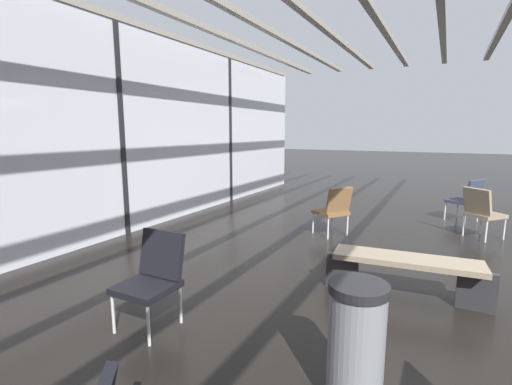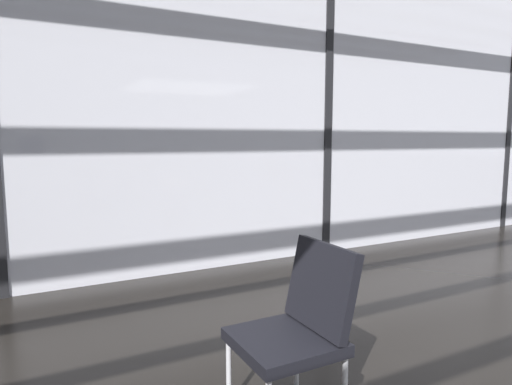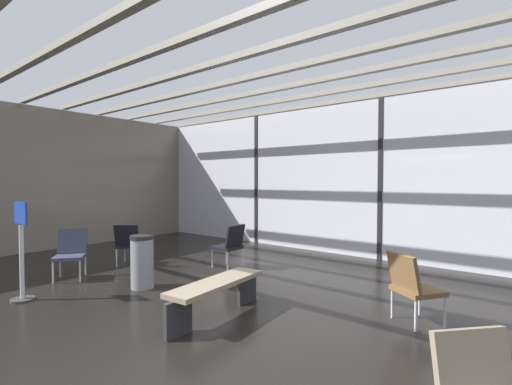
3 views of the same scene
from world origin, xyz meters
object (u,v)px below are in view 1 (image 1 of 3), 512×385
(parked_airplane, at_px, (8,130))
(lounge_chair_4, at_px, (153,274))
(lounge_chair_2, at_px, (482,210))
(trash_bin, at_px, (356,346))
(lounge_chair_3, at_px, (467,198))
(lounge_chair_5, at_px, (334,208))
(waiting_bench, at_px, (406,267))

(parked_airplane, relative_size, lounge_chair_4, 16.57)
(lounge_chair_2, height_order, trash_bin, lounge_chair_2)
(lounge_chair_2, height_order, lounge_chair_3, same)
(trash_bin, bearing_deg, lounge_chair_5, 17.74)
(lounge_chair_5, distance_m, waiting_bench, 2.42)
(lounge_chair_4, bearing_deg, waiting_bench, 38.79)
(lounge_chair_2, bearing_deg, lounge_chair_5, 66.35)
(lounge_chair_3, bearing_deg, trash_bin, 25.53)
(parked_airplane, distance_m, lounge_chair_3, 12.01)
(trash_bin, bearing_deg, lounge_chair_2, -11.81)
(lounge_chair_4, height_order, trash_bin, lounge_chair_4)
(lounge_chair_2, relative_size, lounge_chair_4, 1.00)
(lounge_chair_2, relative_size, lounge_chair_3, 1.00)
(trash_bin, bearing_deg, parked_airplane, 70.35)
(parked_airplane, height_order, lounge_chair_5, parked_airplane)
(lounge_chair_2, xyz_separation_m, lounge_chair_5, (-1.01, 2.24, 0.00))
(lounge_chair_2, relative_size, lounge_chair_5, 1.00)
(lounge_chair_4, xyz_separation_m, waiting_bench, (1.65, -2.03, -0.13))
(lounge_chair_5, bearing_deg, lounge_chair_3, 171.73)
(lounge_chair_5, distance_m, trash_bin, 4.02)
(lounge_chair_3, xyz_separation_m, lounge_chair_5, (-2.21, 2.07, 0.00))
(lounge_chair_2, xyz_separation_m, waiting_bench, (-3.01, 0.89, -0.13))
(lounge_chair_2, bearing_deg, lounge_chair_4, 100.01)
(lounge_chair_2, bearing_deg, waiting_bench, 115.63)
(parked_airplane, distance_m, lounge_chair_4, 9.82)
(lounge_chair_4, height_order, waiting_bench, lounge_chair_4)
(lounge_chair_5, xyz_separation_m, trash_bin, (-3.83, -1.23, -0.06))
(lounge_chair_5, bearing_deg, waiting_bench, 69.01)
(lounge_chair_2, bearing_deg, trash_bin, 120.22)
(waiting_bench, distance_m, trash_bin, 1.84)
(parked_airplane, bearing_deg, trash_bin, -109.65)
(parked_airplane, relative_size, waiting_bench, 8.51)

